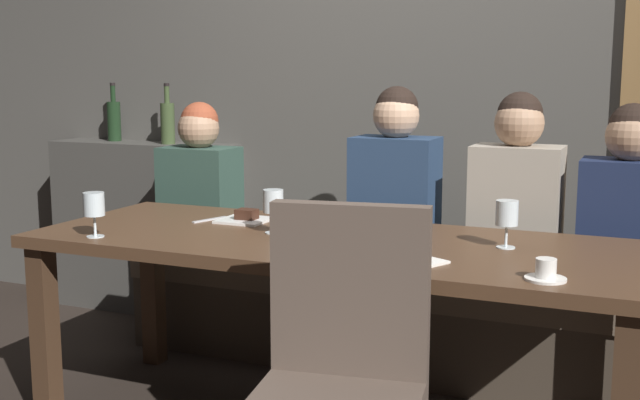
# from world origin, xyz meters

# --- Properties ---
(back_wall_tiled) EXTENTS (6.00, 0.12, 3.00)m
(back_wall_tiled) POSITION_xyz_m (0.00, 1.22, 1.50)
(back_wall_tiled) COLOR #4C4944
(back_wall_tiled) RESTS_ON ground
(back_counter) EXTENTS (1.10, 0.28, 0.95)m
(back_counter) POSITION_xyz_m (-1.55, 1.04, 0.47)
(back_counter) COLOR #413E3A
(back_counter) RESTS_ON ground
(dining_table) EXTENTS (2.20, 0.84, 0.74)m
(dining_table) POSITION_xyz_m (0.00, 0.00, 0.65)
(dining_table) COLOR #412B1C
(dining_table) RESTS_ON ground
(banquette_bench) EXTENTS (2.50, 0.44, 0.45)m
(banquette_bench) POSITION_xyz_m (0.00, 0.70, 0.23)
(banquette_bench) COLOR #40352A
(banquette_bench) RESTS_ON ground
(chair_near_side) EXTENTS (0.50, 0.50, 0.98)m
(chair_near_side) POSITION_xyz_m (0.33, -0.72, 0.56)
(chair_near_side) COLOR #4C3321
(chair_near_side) RESTS_ON ground
(diner_redhead) EXTENTS (0.36, 0.24, 0.74)m
(diner_redhead) POSITION_xyz_m (-0.98, 0.70, 0.80)
(diner_redhead) COLOR #2D473D
(diner_redhead) RESTS_ON banquette_bench
(diner_bearded) EXTENTS (0.36, 0.24, 0.83)m
(diner_bearded) POSITION_xyz_m (0.02, 0.68, 0.84)
(diner_bearded) COLOR navy
(diner_bearded) RESTS_ON banquette_bench
(diner_far_end) EXTENTS (0.36, 0.24, 0.81)m
(diner_far_end) POSITION_xyz_m (0.54, 0.68, 0.83)
(diner_far_end) COLOR #9E9384
(diner_far_end) RESTS_ON banquette_bench
(diner_near_end) EXTENTS (0.36, 0.24, 0.77)m
(diner_near_end) POSITION_xyz_m (0.97, 0.68, 0.81)
(diner_near_end) COLOR #192342
(diner_near_end) RESTS_ON banquette_bench
(wine_bottle_dark_red) EXTENTS (0.08, 0.08, 0.33)m
(wine_bottle_dark_red) POSITION_xyz_m (-1.76, 1.06, 1.07)
(wine_bottle_dark_red) COLOR black
(wine_bottle_dark_red) RESTS_ON back_counter
(wine_bottle_pale_label) EXTENTS (0.08, 0.08, 0.33)m
(wine_bottle_pale_label) POSITION_xyz_m (-1.38, 1.02, 1.07)
(wine_bottle_pale_label) COLOR #384728
(wine_bottle_pale_label) RESTS_ON back_counter
(wine_glass_end_right) EXTENTS (0.08, 0.08, 0.16)m
(wine_glass_end_right) POSITION_xyz_m (-0.80, -0.32, 0.86)
(wine_glass_end_right) COLOR silver
(wine_glass_end_right) RESTS_ON dining_table
(wine_glass_near_left) EXTENTS (0.08, 0.08, 0.16)m
(wine_glass_near_left) POSITION_xyz_m (0.61, 0.09, 0.86)
(wine_glass_near_left) COLOR silver
(wine_glass_near_left) RESTS_ON dining_table
(wine_glass_center_front) EXTENTS (0.08, 0.08, 0.16)m
(wine_glass_center_front) POSITION_xyz_m (-0.23, -0.00, 0.85)
(wine_glass_center_front) COLOR silver
(wine_glass_center_front) RESTS_ON dining_table
(espresso_cup) EXTENTS (0.12, 0.12, 0.06)m
(espresso_cup) POSITION_xyz_m (0.79, -0.30, 0.77)
(espresso_cup) COLOR white
(espresso_cup) RESTS_ON dining_table
(dessert_plate) EXTENTS (0.19, 0.19, 0.05)m
(dessert_plate) POSITION_xyz_m (-0.44, 0.17, 0.75)
(dessert_plate) COLOR white
(dessert_plate) RESTS_ON dining_table
(fork_on_table) EXTENTS (0.07, 0.17, 0.01)m
(fork_on_table) POSITION_xyz_m (-0.59, 0.13, 0.74)
(fork_on_table) COLOR silver
(fork_on_table) RESTS_ON dining_table
(folded_napkin) EXTENTS (0.14, 0.14, 0.01)m
(folded_napkin) POSITION_xyz_m (0.42, -0.23, 0.74)
(folded_napkin) COLOR silver
(folded_napkin) RESTS_ON dining_table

